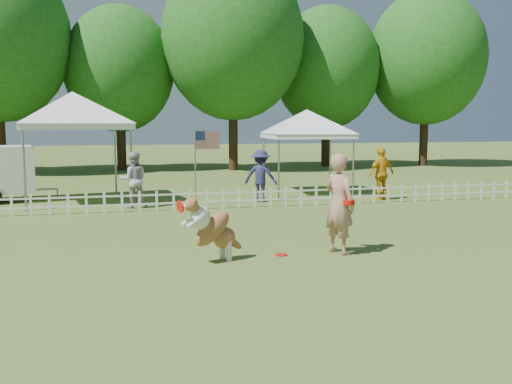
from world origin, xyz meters
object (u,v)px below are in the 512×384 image
Objects in this scene: dog at (213,229)px; flag_pole at (195,168)px; spectator_a at (134,180)px; spectator_b at (261,176)px; canopy_tent_left at (74,148)px; frisbee_on_turf at (281,255)px; handler at (340,204)px; canopy_tent_right at (306,153)px; spectator_c at (381,173)px.

dog is 0.53× the size of flag_pole.
spectator_a reaches higher than spectator_b.
spectator_b is at bearing -23.51° from canopy_tent_left.
frisbee_on_turf is at bearing -73.15° from canopy_tent_left.
spectator_a is at bearing 159.51° from flag_pole.
canopy_tent_right reaches higher than handler.
dog is at bearing 97.46° from spectator_a.
canopy_tent_left is 6.23m from spectator_b.
spectator_c is at bearing -20.69° from canopy_tent_left.
canopy_tent_left is 1.48× the size of flag_pole.
canopy_tent_right is 1.26× the size of flag_pole.
canopy_tent_right is at bearing -112.45° from spectator_b.
canopy_tent_left is at bearing -174.24° from canopy_tent_right.
handler is 1.16× the size of spectator_a.
flag_pole is at bearing 62.13° from dog.
dog is at bearing 97.17° from spectator_b.
canopy_tent_right is (2.62, 9.57, 0.51)m from handler.
dog is at bearing 28.87° from spectator_c.
frisbee_on_turf is at bearing -101.91° from flag_pole.
dog is at bearing -80.89° from canopy_tent_left.
frisbee_on_turf is 10.30m from canopy_tent_right.
frisbee_on_turf is at bearing 106.22° from spectator_b.
canopy_tent_right is 6.76m from spectator_a.
spectator_c is at bearing 177.15° from spectator_a.
frisbee_on_turf is 7.72m from spectator_a.
frisbee_on_turf is (1.38, 0.19, -0.62)m from dog.
spectator_b is (2.24, 0.48, -0.33)m from flag_pole.
handler is at bearing -93.03° from flag_pole.
canopy_tent_left is at bearing 13.03° from spectator_b.
spectator_a is at bearing 109.53° from frisbee_on_turf.
canopy_tent_left reaches higher than dog.
flag_pole reaches higher than spectator_c.
flag_pole reaches higher than dog.
spectator_a is 0.96× the size of spectator_c.
spectator_c reaches higher than dog.
dog is at bearing -112.81° from flag_pole.
handler reaches higher than dog.
handler reaches higher than spectator_b.
handler is 1.11× the size of spectator_c.
handler is at bearing 115.34° from spectator_a.
spectator_b reaches higher than frisbee_on_turf.
canopy_tent_left reaches higher than canopy_tent_right.
dog is 0.71× the size of spectator_c.
spectator_c is (7.02, 7.25, 0.26)m from dog.
canopy_tent_left reaches higher than frisbee_on_turf.
spectator_b is 0.96× the size of spectator_c.
spectator_c reaches higher than spectator_a.
frisbee_on_turf is 0.14× the size of spectator_a.
canopy_tent_left is 4.29m from flag_pole.
canopy_tent_right reaches higher than spectator_a.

